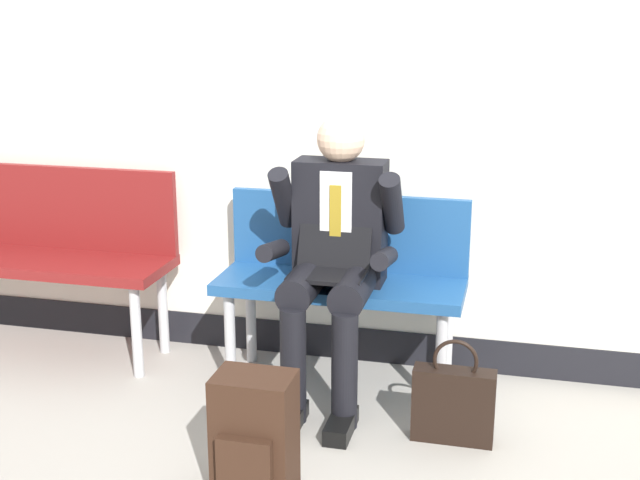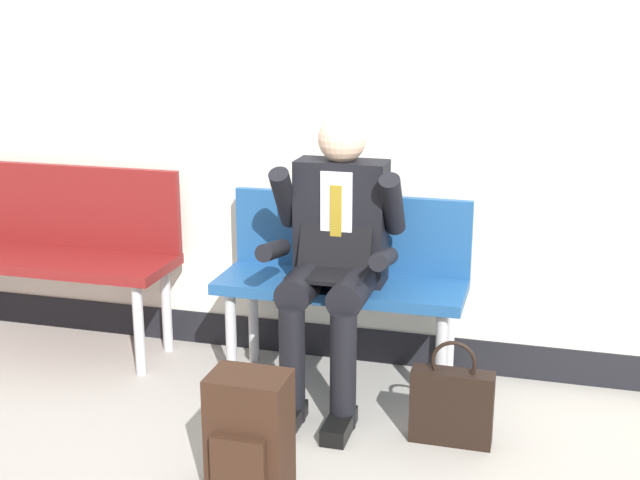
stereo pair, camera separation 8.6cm
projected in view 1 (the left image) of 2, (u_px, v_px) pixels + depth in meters
The scene contains 7 objects.
ground_plane at pixel (302, 416), 3.61m from camera, with size 18.00×18.00×0.00m, color #9E9991.
station_wall at pixel (339, 81), 3.90m from camera, with size 5.23×0.14×2.76m.
bench_with_person at pixel (343, 271), 3.84m from camera, with size 1.12×0.42×0.87m.
bench_empty at pixel (43, 243), 4.20m from camera, with size 1.35×0.42×0.93m.
person_seated at pixel (334, 252), 3.62m from camera, with size 0.57×0.70×1.26m.
backpack at pixel (254, 437), 2.98m from camera, with size 0.28×0.24×0.46m.
handbag at pixel (453, 403), 3.37m from camera, with size 0.33×0.10×0.44m.
Camera 1 is at (0.86, -3.15, 1.71)m, focal length 47.03 mm.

